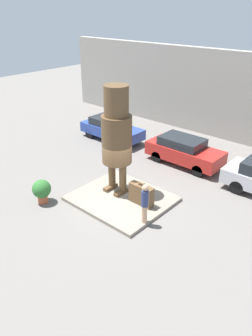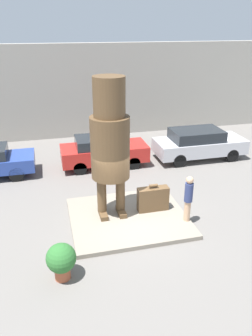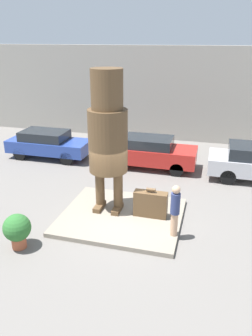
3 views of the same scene
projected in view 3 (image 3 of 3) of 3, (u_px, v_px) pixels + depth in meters
ground_plane at (122, 218)px, 11.77m from camera, size 60.00×60.00×0.00m
pedestal at (122, 216)px, 11.74m from camera, size 4.23×3.67×0.16m
building_backdrop at (168, 94)px, 20.03m from camera, size 28.00×0.60×5.62m
statue_figure at (108, 132)px, 11.05m from camera, size 1.35×1.35×5.00m
giant_suitcase at (150, 204)px, 11.46m from camera, size 1.17×0.37×1.08m
tourist at (175, 209)px, 10.16m from camera, size 0.30×0.30×1.74m
parked_car_blue at (48, 143)px, 17.42m from camera, size 4.35×1.71×1.47m
parked_car_red at (151, 152)px, 16.05m from camera, size 4.29×1.72×1.55m
planter_pot at (17, 229)px, 9.92m from camera, size 0.85×0.85×1.13m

